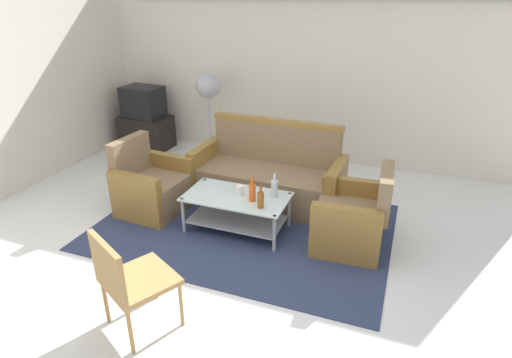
% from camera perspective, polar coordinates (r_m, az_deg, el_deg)
% --- Properties ---
extents(ground_plane, '(14.00, 14.00, 0.00)m').
position_cam_1_polar(ground_plane, '(4.10, -3.63, -11.73)').
color(ground_plane, white).
extents(wall_back, '(6.52, 0.19, 2.80)m').
position_cam_1_polar(wall_back, '(6.29, 7.81, 15.63)').
color(wall_back, silver).
rests_on(wall_back, ground).
extents(rug, '(3.13, 2.18, 0.01)m').
position_cam_1_polar(rug, '(4.71, -1.60, -6.36)').
color(rug, '#2D3856').
rests_on(rug, ground).
extents(couch, '(1.82, 0.79, 0.96)m').
position_cam_1_polar(couch, '(5.13, 1.69, 0.27)').
color(couch, '#7F6647').
rests_on(couch, rug).
extents(armchair_left, '(0.75, 0.81, 0.85)m').
position_cam_1_polar(armchair_left, '(5.07, -13.85, -1.14)').
color(armchair_left, '#7F6647').
rests_on(armchair_left, rug).
extents(armchair_right, '(0.74, 0.79, 0.85)m').
position_cam_1_polar(armchair_right, '(4.37, 12.86, -5.42)').
color(armchair_right, '#7F6647').
rests_on(armchair_right, rug).
extents(coffee_table, '(1.10, 0.60, 0.40)m').
position_cam_1_polar(coffee_table, '(4.53, -2.60, -3.87)').
color(coffee_table, silver).
rests_on(coffee_table, rug).
extents(bottle_brown, '(0.07, 0.07, 0.24)m').
position_cam_1_polar(bottle_brown, '(4.19, 0.62, -2.77)').
color(bottle_brown, brown).
rests_on(bottle_brown, coffee_table).
extents(bottle_clear, '(0.07, 0.07, 0.26)m').
position_cam_1_polar(bottle_clear, '(4.41, 2.50, -1.24)').
color(bottle_clear, silver).
rests_on(bottle_clear, coffee_table).
extents(bottle_orange, '(0.07, 0.07, 0.26)m').
position_cam_1_polar(bottle_orange, '(4.32, -0.56, -1.78)').
color(bottle_orange, '#D85919').
rests_on(bottle_orange, coffee_table).
extents(cup, '(0.08, 0.08, 0.10)m').
position_cam_1_polar(cup, '(4.47, -2.21, -1.55)').
color(cup, silver).
rests_on(cup, coffee_table).
extents(tv_stand, '(0.80, 0.50, 0.52)m').
position_cam_1_polar(tv_stand, '(7.18, -14.55, 6.18)').
color(tv_stand, black).
rests_on(tv_stand, ground).
extents(television, '(0.63, 0.49, 0.48)m').
position_cam_1_polar(television, '(7.05, -14.97, 10.04)').
color(television, black).
rests_on(television, tv_stand).
extents(pedestal_fan, '(0.36, 0.36, 1.27)m').
position_cam_1_polar(pedestal_fan, '(6.45, -6.45, 11.73)').
color(pedestal_fan, '#2D2D33').
rests_on(pedestal_fan, ground).
extents(wicker_chair, '(0.65, 0.65, 0.84)m').
position_cam_1_polar(wicker_chair, '(3.30, -16.97, -12.49)').
color(wicker_chair, '#AD844C').
rests_on(wicker_chair, ground).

